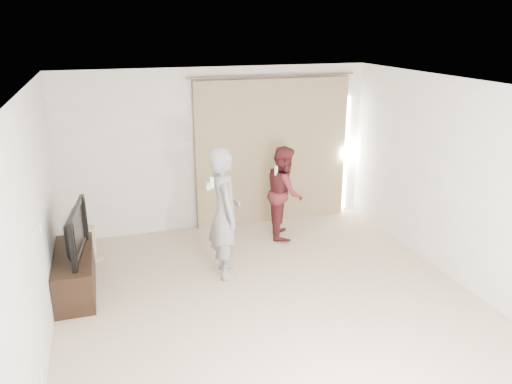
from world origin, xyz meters
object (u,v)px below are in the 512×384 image
person_man (225,213)px  person_woman (284,192)px  tv (70,232)px  tv_console (75,273)px

person_man → person_woman: (1.21, 0.99, -0.15)m
tv → tv_console: bearing=0.0°
person_man → person_woman: person_man is taller
person_man → person_woman: size_ratio=1.20×
tv_console → person_man: person_man is taller
person_woman → tv_console: bearing=-164.5°
tv_console → person_woman: bearing=15.5°
tv_console → person_man: 2.02m
tv → person_woman: person_woman is taller
tv_console → person_woman: 3.28m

